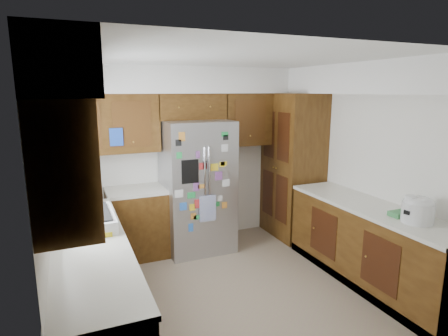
{
  "coord_description": "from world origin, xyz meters",
  "views": [
    {
      "loc": [
        -1.61,
        -3.52,
        2.19
      ],
      "look_at": [
        0.04,
        0.35,
        1.32
      ],
      "focal_mm": 30.0,
      "sensor_mm": 36.0,
      "label": 1
    }
  ],
  "objects_px": {
    "rice_cooker": "(418,209)",
    "paper_towel": "(410,209)",
    "fridge": "(197,186)",
    "pantry": "(293,166)"
  },
  "relations": [
    {
      "from": "rice_cooker",
      "to": "fridge",
      "type": "bearing_deg",
      "value": 123.62
    },
    {
      "from": "paper_towel",
      "to": "rice_cooker",
      "type": "bearing_deg",
      "value": -33.0
    },
    {
      "from": "rice_cooker",
      "to": "paper_towel",
      "type": "relative_size",
      "value": 1.17
    },
    {
      "from": "pantry",
      "to": "rice_cooker",
      "type": "distance_m",
      "value": 2.2
    },
    {
      "from": "rice_cooker",
      "to": "paper_towel",
      "type": "bearing_deg",
      "value": 147.0
    },
    {
      "from": "fridge",
      "to": "pantry",
      "type": "bearing_deg",
      "value": -2.05
    },
    {
      "from": "fridge",
      "to": "paper_towel",
      "type": "relative_size",
      "value": 6.76
    },
    {
      "from": "pantry",
      "to": "paper_towel",
      "type": "bearing_deg",
      "value": -91.62
    },
    {
      "from": "fridge",
      "to": "paper_towel",
      "type": "bearing_deg",
      "value": -57.0
    },
    {
      "from": "pantry",
      "to": "paper_towel",
      "type": "xyz_separation_m",
      "value": [
        -0.06,
        -2.16,
        -0.02
      ]
    }
  ]
}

